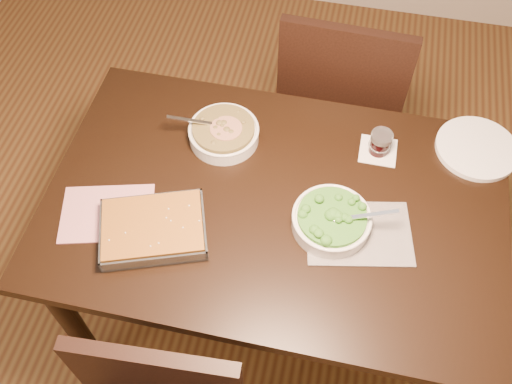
{
  "coord_description": "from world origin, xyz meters",
  "views": [
    {
      "loc": [
        0.15,
        -0.96,
        2.2
      ],
      "look_at": [
        -0.06,
        -0.01,
        0.8
      ],
      "focal_mm": 40.0,
      "sensor_mm": 36.0,
      "label": 1
    }
  ],
  "objects": [
    {
      "name": "magazine_a",
      "position": [
        -0.48,
        -0.15,
        0.75
      ],
      "size": [
        0.32,
        0.26,
        0.01
      ],
      "primitive_type": "cube",
      "rotation": [
        0.0,
        0.0,
        0.26
      ],
      "color": "#C23759",
      "rests_on": "table"
    },
    {
      "name": "dinner_plate",
      "position": [
        0.6,
        0.34,
        0.76
      ],
      "size": [
        0.26,
        0.26,
        0.02
      ],
      "primitive_type": "cylinder",
      "color": "white",
      "rests_on": "table"
    },
    {
      "name": "coaster",
      "position": [
        0.29,
        0.26,
        0.75
      ],
      "size": [
        0.12,
        0.12,
        0.0
      ],
      "primitive_type": "cube",
      "color": "white",
      "rests_on": "table"
    },
    {
      "name": "chair_far",
      "position": [
        0.14,
        0.68,
        0.55
      ],
      "size": [
        0.48,
        0.48,
        0.99
      ],
      "rotation": [
        0.0,
        0.0,
        3.1
      ],
      "color": "black",
      "rests_on": "ground"
    },
    {
      "name": "wine_tumbler",
      "position": [
        0.29,
        0.26,
        0.79
      ],
      "size": [
        0.07,
        0.07,
        0.08
      ],
      "color": "black",
      "rests_on": "coaster"
    },
    {
      "name": "stew_bowl",
      "position": [
        -0.21,
        0.21,
        0.78
      ],
      "size": [
        0.25,
        0.23,
        0.09
      ],
      "color": "white",
      "rests_on": "table"
    },
    {
      "name": "ground",
      "position": [
        0.0,
        0.0,
        0.0
      ],
      "size": [
        4.0,
        4.0,
        0.0
      ],
      "primitive_type": "plane",
      "color": "#4B2A15",
      "rests_on": "ground"
    },
    {
      "name": "magazine_b",
      "position": [
        0.26,
        -0.06,
        0.75
      ],
      "size": [
        0.34,
        0.27,
        0.01
      ],
      "primitive_type": "cube",
      "rotation": [
        0.0,
        0.0,
        0.2
      ],
      "color": "#27262D",
      "rests_on": "table"
    },
    {
      "name": "table",
      "position": [
        0.0,
        0.0,
        0.65
      ],
      "size": [
        1.4,
        0.9,
        0.75
      ],
      "color": "black",
      "rests_on": "ground"
    },
    {
      "name": "broccoli_bowl",
      "position": [
        0.18,
        -0.05,
        0.78
      ],
      "size": [
        0.26,
        0.23,
        0.09
      ],
      "color": "white",
      "rests_on": "table"
    },
    {
      "name": "baking_dish",
      "position": [
        -0.32,
        -0.19,
        0.78
      ],
      "size": [
        0.36,
        0.31,
        0.05
      ],
      "rotation": [
        0.0,
        0.0,
        0.34
      ],
      "color": "silver",
      "rests_on": "table"
    }
  ]
}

